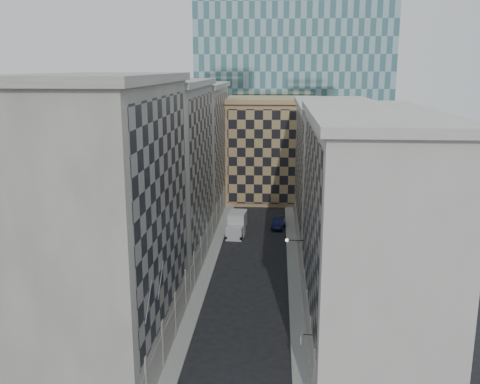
% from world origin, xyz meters
% --- Properties ---
extents(sidewalk_west, '(1.50, 100.00, 0.15)m').
position_xyz_m(sidewalk_west, '(-5.25, 30.00, 0.07)').
color(sidewalk_west, gray).
rests_on(sidewalk_west, ground).
extents(sidewalk_east, '(1.50, 100.00, 0.15)m').
position_xyz_m(sidewalk_east, '(5.25, 30.00, 0.07)').
color(sidewalk_east, gray).
rests_on(sidewalk_east, ground).
extents(bldg_left_a, '(10.80, 22.80, 23.70)m').
position_xyz_m(bldg_left_a, '(-10.88, 11.00, 11.82)').
color(bldg_left_a, gray).
rests_on(bldg_left_a, ground).
extents(bldg_left_b, '(10.80, 22.80, 22.70)m').
position_xyz_m(bldg_left_b, '(-10.88, 33.00, 11.32)').
color(bldg_left_b, gray).
rests_on(bldg_left_b, ground).
extents(bldg_left_c, '(10.80, 22.80, 21.70)m').
position_xyz_m(bldg_left_c, '(-10.88, 55.00, 10.83)').
color(bldg_left_c, gray).
rests_on(bldg_left_c, ground).
extents(bldg_right_a, '(10.80, 26.80, 20.70)m').
position_xyz_m(bldg_right_a, '(10.88, 15.00, 10.32)').
color(bldg_right_a, '#B9B2A9').
rests_on(bldg_right_a, ground).
extents(bldg_right_b, '(10.80, 28.80, 19.70)m').
position_xyz_m(bldg_right_b, '(10.89, 42.00, 9.85)').
color(bldg_right_b, '#B9B2A9').
rests_on(bldg_right_b, ground).
extents(tan_block, '(16.80, 14.80, 18.80)m').
position_xyz_m(tan_block, '(2.00, 67.90, 9.44)').
color(tan_block, tan).
rests_on(tan_block, ground).
extents(church_tower, '(7.20, 7.20, 51.50)m').
position_xyz_m(church_tower, '(0.00, 82.00, 26.95)').
color(church_tower, '#2D2823').
rests_on(church_tower, ground).
extents(flagpoles_left, '(0.10, 6.33, 2.33)m').
position_xyz_m(flagpoles_left, '(-5.90, 6.00, 8.00)').
color(flagpoles_left, gray).
rests_on(flagpoles_left, ground).
extents(bracket_lamp, '(1.98, 0.36, 0.36)m').
position_xyz_m(bracket_lamp, '(4.38, 24.00, 6.20)').
color(bracket_lamp, black).
rests_on(bracket_lamp, ground).
extents(box_truck, '(2.85, 6.13, 3.28)m').
position_xyz_m(box_truck, '(-2.77, 44.88, 1.43)').
color(box_truck, '#BDBDBD').
rests_on(box_truck, ground).
extents(dark_car, '(2.15, 4.91, 1.57)m').
position_xyz_m(dark_car, '(3.35, 48.73, 0.78)').
color(dark_car, '#0E1235').
rests_on(dark_car, ground).
extents(shop_sign, '(0.94, 0.65, 0.73)m').
position_xyz_m(shop_sign, '(5.13, 7.21, 3.84)').
color(shop_sign, black).
rests_on(shop_sign, ground).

